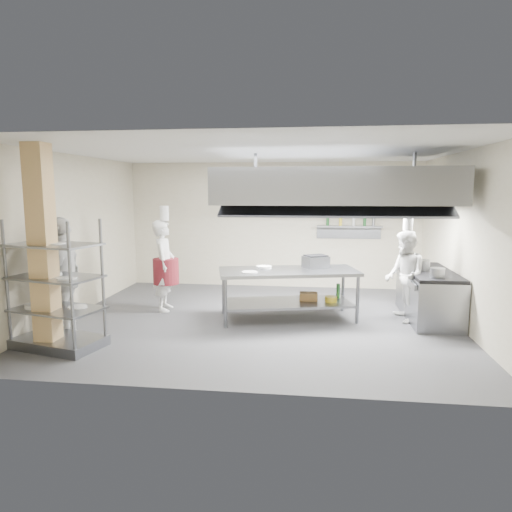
# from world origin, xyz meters

# --- Properties ---
(floor) EXTENTS (7.00, 7.00, 0.00)m
(floor) POSITION_xyz_m (0.00, 0.00, 0.00)
(floor) COLOR #3A3A3D
(floor) RESTS_ON ground
(ceiling) EXTENTS (7.00, 7.00, 0.00)m
(ceiling) POSITION_xyz_m (0.00, 0.00, 3.00)
(ceiling) COLOR silver
(ceiling) RESTS_ON wall_back
(wall_back) EXTENTS (7.00, 0.00, 7.00)m
(wall_back) POSITION_xyz_m (0.00, 3.00, 1.50)
(wall_back) COLOR #BDB296
(wall_back) RESTS_ON ground
(wall_left) EXTENTS (0.00, 6.00, 6.00)m
(wall_left) POSITION_xyz_m (-3.50, 0.00, 1.50)
(wall_left) COLOR #BDB296
(wall_left) RESTS_ON ground
(wall_right) EXTENTS (0.00, 6.00, 6.00)m
(wall_right) POSITION_xyz_m (3.50, 0.00, 1.50)
(wall_right) COLOR #BDB296
(wall_right) RESTS_ON ground
(column) EXTENTS (0.30, 0.30, 3.00)m
(column) POSITION_xyz_m (-2.90, -1.90, 1.50)
(column) COLOR tan
(column) RESTS_ON floor
(exhaust_hood) EXTENTS (4.00, 2.50, 0.60)m
(exhaust_hood) POSITION_xyz_m (1.30, 0.40, 2.40)
(exhaust_hood) COLOR gray
(exhaust_hood) RESTS_ON ceiling
(hood_strip_a) EXTENTS (1.60, 0.12, 0.04)m
(hood_strip_a) POSITION_xyz_m (0.40, 0.40, 2.08)
(hood_strip_a) COLOR white
(hood_strip_a) RESTS_ON exhaust_hood
(hood_strip_b) EXTENTS (1.60, 0.12, 0.04)m
(hood_strip_b) POSITION_xyz_m (2.20, 0.40, 2.08)
(hood_strip_b) COLOR white
(hood_strip_b) RESTS_ON exhaust_hood
(wall_shelf) EXTENTS (1.50, 0.28, 0.04)m
(wall_shelf) POSITION_xyz_m (1.80, 2.84, 1.50)
(wall_shelf) COLOR gray
(wall_shelf) RESTS_ON wall_back
(island) EXTENTS (2.65, 1.58, 0.91)m
(island) POSITION_xyz_m (0.53, 0.17, 0.46)
(island) COLOR gray
(island) RESTS_ON floor
(island_worktop) EXTENTS (2.65, 1.58, 0.06)m
(island_worktop) POSITION_xyz_m (0.53, 0.17, 0.88)
(island_worktop) COLOR gray
(island_worktop) RESTS_ON island
(island_undershelf) EXTENTS (2.44, 1.43, 0.04)m
(island_undershelf) POSITION_xyz_m (0.53, 0.17, 0.30)
(island_undershelf) COLOR gray
(island_undershelf) RESTS_ON island
(pass_rack) EXTENTS (1.42, 1.03, 1.93)m
(pass_rack) POSITION_xyz_m (-2.80, -1.80, 0.96)
(pass_rack) COLOR slate
(pass_rack) RESTS_ON floor
(cooking_range) EXTENTS (0.80, 2.00, 0.84)m
(cooking_range) POSITION_xyz_m (3.08, 0.50, 0.42)
(cooking_range) COLOR slate
(cooking_range) RESTS_ON floor
(range_top) EXTENTS (0.78, 1.96, 0.06)m
(range_top) POSITION_xyz_m (3.08, 0.50, 0.87)
(range_top) COLOR black
(range_top) RESTS_ON cooking_range
(chef_head) EXTENTS (0.52, 0.70, 1.77)m
(chef_head) POSITION_xyz_m (-1.90, 0.48, 0.89)
(chef_head) COLOR white
(chef_head) RESTS_ON floor
(chef_line) EXTENTS (0.68, 0.84, 1.64)m
(chef_line) POSITION_xyz_m (2.60, 0.28, 0.82)
(chef_line) COLOR white
(chef_line) RESTS_ON floor
(chef_plating) EXTENTS (0.68, 1.20, 1.92)m
(chef_plating) POSITION_xyz_m (-3.00, -1.21, 0.96)
(chef_plating) COLOR silver
(chef_plating) RESTS_ON floor
(griddle) EXTENTS (0.54, 0.50, 0.21)m
(griddle) POSITION_xyz_m (1.02, 0.49, 1.02)
(griddle) COLOR slate
(griddle) RESTS_ON island_worktop
(wicker_basket) EXTENTS (0.33, 0.23, 0.14)m
(wicker_basket) POSITION_xyz_m (0.90, 0.32, 0.39)
(wicker_basket) COLOR olive
(wicker_basket) RESTS_ON island_undershelf
(stockpot) EXTENTS (0.29, 0.29, 0.20)m
(stockpot) POSITION_xyz_m (2.92, 0.44, 1.00)
(stockpot) COLOR slate
(stockpot) RESTS_ON range_top
(plate_stack) EXTENTS (0.28, 0.28, 0.05)m
(plate_stack) POSITION_xyz_m (-2.80, -1.80, 0.62)
(plate_stack) COLOR white
(plate_stack) RESTS_ON pass_rack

